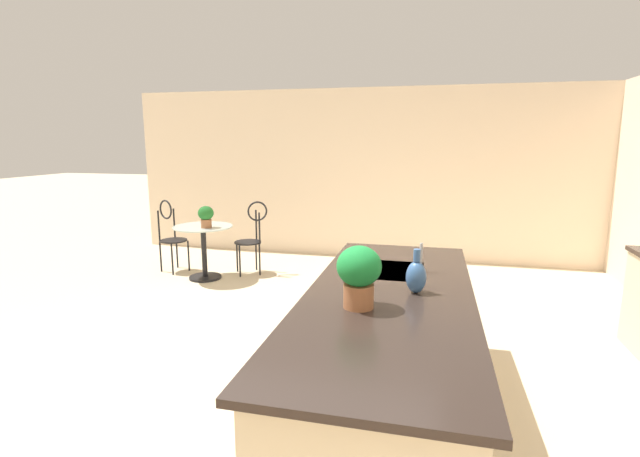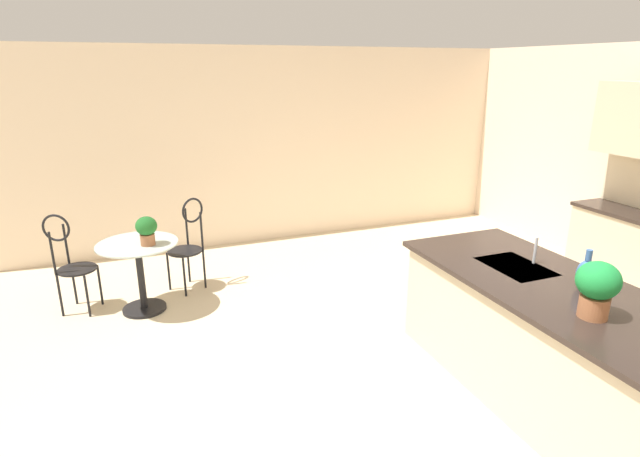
{
  "view_description": "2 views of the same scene",
  "coord_description": "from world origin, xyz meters",
  "px_view_note": "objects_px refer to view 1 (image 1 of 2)",
  "views": [
    {
      "loc": [
        3.16,
        1.08,
        1.89
      ],
      "look_at": [
        -1.33,
        -0.01,
        1.0
      ],
      "focal_mm": 25.9,
      "sensor_mm": 36.0,
      "label": 1
    },
    {
      "loc": [
        2.63,
        -1.94,
        2.43
      ],
      "look_at": [
        -1.23,
        -0.43,
        1.09
      ],
      "focal_mm": 28.24,
      "sensor_mm": 36.0,
      "label": 2
    }
  ],
  "objects_px": {
    "potted_plant_counter_near": "(359,273)",
    "chair_by_island": "(171,232)",
    "bistro_table": "(204,247)",
    "vase_on_counter": "(416,276)",
    "chair_near_window": "(252,234)",
    "potted_plant_on_table": "(206,215)"
  },
  "relations": [
    {
      "from": "potted_plant_counter_near",
      "to": "chair_by_island",
      "type": "bearing_deg",
      "value": -135.41
    },
    {
      "from": "bistro_table",
      "to": "vase_on_counter",
      "type": "xyz_separation_m",
      "value": [
        2.72,
        2.94,
        0.58
      ]
    },
    {
      "from": "chair_by_island",
      "to": "potted_plant_counter_near",
      "type": "xyz_separation_m",
      "value": [
        3.32,
        3.27,
        0.56
      ]
    },
    {
      "from": "bistro_table",
      "to": "chair_near_window",
      "type": "xyz_separation_m",
      "value": [
        -0.4,
        0.54,
        0.13
      ]
    },
    {
      "from": "chair_by_island",
      "to": "potted_plant_on_table",
      "type": "distance_m",
      "value": 0.89
    },
    {
      "from": "potted_plant_on_table",
      "to": "vase_on_counter",
      "type": "xyz_separation_m",
      "value": [
        2.62,
        2.83,
        0.12
      ]
    },
    {
      "from": "chair_near_window",
      "to": "potted_plant_on_table",
      "type": "relative_size",
      "value": 3.57
    },
    {
      "from": "potted_plant_counter_near",
      "to": "bistro_table",
      "type": "bearing_deg",
      "value": -139.49
    },
    {
      "from": "chair_near_window",
      "to": "potted_plant_on_table",
      "type": "xyz_separation_m",
      "value": [
        0.5,
        -0.44,
        0.33
      ]
    },
    {
      "from": "vase_on_counter",
      "to": "potted_plant_on_table",
      "type": "bearing_deg",
      "value": -132.77
    },
    {
      "from": "chair_by_island",
      "to": "vase_on_counter",
      "type": "relative_size",
      "value": 3.62
    },
    {
      "from": "chair_near_window",
      "to": "potted_plant_counter_near",
      "type": "xyz_separation_m",
      "value": [
        3.47,
        2.08,
        0.56
      ]
    },
    {
      "from": "bistro_table",
      "to": "potted_plant_on_table",
      "type": "height_order",
      "value": "potted_plant_on_table"
    },
    {
      "from": "bistro_table",
      "to": "chair_near_window",
      "type": "relative_size",
      "value": 0.77
    },
    {
      "from": "potted_plant_on_table",
      "to": "potted_plant_counter_near",
      "type": "bearing_deg",
      "value": 40.26
    },
    {
      "from": "chair_near_window",
      "to": "chair_by_island",
      "type": "height_order",
      "value": "same"
    },
    {
      "from": "potted_plant_on_table",
      "to": "potted_plant_counter_near",
      "type": "xyz_separation_m",
      "value": [
        2.97,
        2.52,
        0.22
      ]
    },
    {
      "from": "potted_plant_on_table",
      "to": "potted_plant_counter_near",
      "type": "distance_m",
      "value": 3.9
    },
    {
      "from": "bistro_table",
      "to": "chair_near_window",
      "type": "distance_m",
      "value": 0.69
    },
    {
      "from": "chair_near_window",
      "to": "potted_plant_on_table",
      "type": "height_order",
      "value": "chair_near_window"
    },
    {
      "from": "potted_plant_on_table",
      "to": "vase_on_counter",
      "type": "bearing_deg",
      "value": 47.23
    },
    {
      "from": "bistro_table",
      "to": "chair_by_island",
      "type": "bearing_deg",
      "value": -111.12
    }
  ]
}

